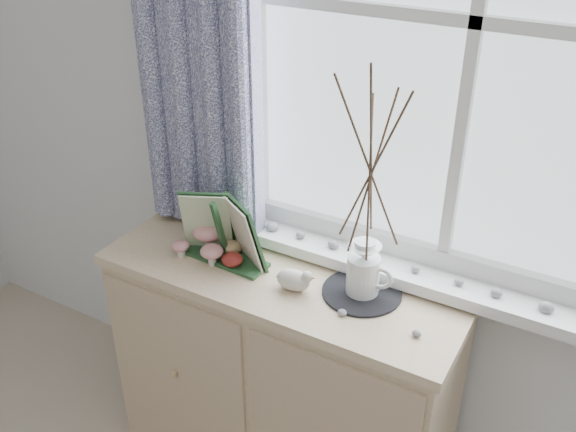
% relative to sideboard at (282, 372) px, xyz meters
% --- Properties ---
extents(sideboard, '(1.20, 0.45, 0.85)m').
position_rel_sideboard_xyz_m(sideboard, '(0.00, 0.00, 0.00)').
color(sideboard, beige).
rests_on(sideboard, ground).
extents(botanical_book, '(0.36, 0.15, 0.24)m').
position_rel_sideboard_xyz_m(botanical_book, '(-0.20, -0.05, 0.55)').
color(botanical_book, '#204424').
rests_on(botanical_book, sideboard).
extents(toadstool_cluster, '(0.19, 0.17, 0.10)m').
position_rel_sideboard_xyz_m(toadstool_cluster, '(-0.28, -0.02, 0.49)').
color(toadstool_cluster, silver).
rests_on(toadstool_cluster, sideboard).
extents(wooden_eggs, '(0.14, 0.18, 0.08)m').
position_rel_sideboard_xyz_m(wooden_eggs, '(-0.20, 0.02, 0.46)').
color(wooden_eggs, tan).
rests_on(wooden_eggs, sideboard).
extents(songbird_figurine, '(0.15, 0.09, 0.08)m').
position_rel_sideboard_xyz_m(songbird_figurine, '(0.07, -0.05, 0.46)').
color(songbird_figurine, beige).
rests_on(songbird_figurine, sideboard).
extents(crocheted_doily, '(0.25, 0.25, 0.01)m').
position_rel_sideboard_xyz_m(crocheted_doily, '(0.27, 0.03, 0.43)').
color(crocheted_doily, black).
rests_on(crocheted_doily, sideboard).
extents(twig_pitcher, '(0.32, 0.32, 0.76)m').
position_rel_sideboard_xyz_m(twig_pitcher, '(0.27, 0.03, 0.86)').
color(twig_pitcher, silver).
rests_on(twig_pitcher, crocheted_doily).
extents(sideboard_pebbles, '(0.25, 0.18, 0.02)m').
position_rel_sideboard_xyz_m(sideboard_pebbles, '(0.35, -0.03, 0.43)').
color(sideboard_pebbles, '#939396').
rests_on(sideboard_pebbles, sideboard).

